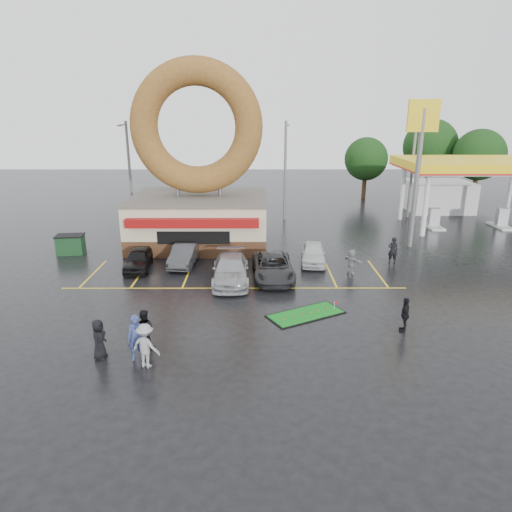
{
  "coord_description": "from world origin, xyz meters",
  "views": [
    {
      "loc": [
        1.23,
        -21.22,
        9.81
      ],
      "look_at": [
        1.29,
        2.65,
        2.2
      ],
      "focal_mm": 32.0,
      "sensor_mm": 36.0,
      "label": 1
    }
  ],
  "objects_px": {
    "person_blue": "(136,338)",
    "dumpster": "(71,245)",
    "streetlight_left": "(129,170)",
    "streetlight_mid": "(285,169)",
    "streetlight_right": "(413,167)",
    "car_black": "(138,259)",
    "shell_sign": "(420,147)",
    "car_silver": "(231,270)",
    "car_grey": "(273,267)",
    "gas_station": "(458,180)",
    "person_cameraman": "(405,314)",
    "car_dgrey": "(184,255)",
    "donut_shop": "(199,186)",
    "putting_green": "(306,314)",
    "car_white": "(313,253)"
  },
  "relations": [
    {
      "from": "shell_sign",
      "to": "person_cameraman",
      "type": "distance_m",
      "value": 16.18
    },
    {
      "from": "car_grey",
      "to": "person_blue",
      "type": "relative_size",
      "value": 2.62
    },
    {
      "from": "car_grey",
      "to": "person_cameraman",
      "type": "relative_size",
      "value": 3.11
    },
    {
      "from": "shell_sign",
      "to": "person_blue",
      "type": "height_order",
      "value": "shell_sign"
    },
    {
      "from": "dumpster",
      "to": "car_black",
      "type": "bearing_deg",
      "value": -37.09
    },
    {
      "from": "car_black",
      "to": "car_grey",
      "type": "bearing_deg",
      "value": -16.51
    },
    {
      "from": "streetlight_left",
      "to": "car_white",
      "type": "relative_size",
      "value": 2.22
    },
    {
      "from": "person_blue",
      "to": "putting_green",
      "type": "relative_size",
      "value": 0.47
    },
    {
      "from": "person_blue",
      "to": "putting_green",
      "type": "height_order",
      "value": "person_blue"
    },
    {
      "from": "gas_station",
      "to": "person_cameraman",
      "type": "height_order",
      "value": "gas_station"
    },
    {
      "from": "dumpster",
      "to": "gas_station",
      "type": "bearing_deg",
      "value": 12.1
    },
    {
      "from": "car_dgrey",
      "to": "car_grey",
      "type": "distance_m",
      "value": 6.34
    },
    {
      "from": "shell_sign",
      "to": "car_silver",
      "type": "bearing_deg",
      "value": -150.39
    },
    {
      "from": "streetlight_left",
      "to": "streetlight_mid",
      "type": "relative_size",
      "value": 1.0
    },
    {
      "from": "shell_sign",
      "to": "gas_station",
      "type": "bearing_deg",
      "value": 51.93
    },
    {
      "from": "person_cameraman",
      "to": "putting_green",
      "type": "relative_size",
      "value": 0.4
    },
    {
      "from": "person_blue",
      "to": "dumpster",
      "type": "bearing_deg",
      "value": 113.75
    },
    {
      "from": "streetlight_left",
      "to": "dumpster",
      "type": "distance_m",
      "value": 10.77
    },
    {
      "from": "donut_shop",
      "to": "putting_green",
      "type": "height_order",
      "value": "donut_shop"
    },
    {
      "from": "car_silver",
      "to": "putting_green",
      "type": "relative_size",
      "value": 1.24
    },
    {
      "from": "streetlight_mid",
      "to": "car_black",
      "type": "distance_m",
      "value": 17.95
    },
    {
      "from": "streetlight_left",
      "to": "person_blue",
      "type": "bearing_deg",
      "value": -75.35
    },
    {
      "from": "car_black",
      "to": "car_grey",
      "type": "distance_m",
      "value": 8.85
    },
    {
      "from": "car_dgrey",
      "to": "gas_station",
      "type": "bearing_deg",
      "value": 33.74
    },
    {
      "from": "gas_station",
      "to": "streetlight_right",
      "type": "xyz_separation_m",
      "value": [
        -4.0,
        0.98,
        1.08
      ]
    },
    {
      "from": "streetlight_mid",
      "to": "putting_green",
      "type": "bearing_deg",
      "value": -90.56
    },
    {
      "from": "streetlight_right",
      "to": "car_black",
      "type": "relative_size",
      "value": 2.28
    },
    {
      "from": "car_grey",
      "to": "car_white",
      "type": "xyz_separation_m",
      "value": [
        2.82,
        2.91,
        -0.03
      ]
    },
    {
      "from": "donut_shop",
      "to": "car_black",
      "type": "distance_m",
      "value": 7.95
    },
    {
      "from": "streetlight_left",
      "to": "car_grey",
      "type": "bearing_deg",
      "value": -50.25
    },
    {
      "from": "streetlight_right",
      "to": "person_cameraman",
      "type": "bearing_deg",
      "value": -108.14
    },
    {
      "from": "gas_station",
      "to": "car_silver",
      "type": "bearing_deg",
      "value": -140.87
    },
    {
      "from": "car_silver",
      "to": "gas_station",
      "type": "bearing_deg",
      "value": 37.07
    },
    {
      "from": "gas_station",
      "to": "car_white",
      "type": "bearing_deg",
      "value": -138.94
    },
    {
      "from": "car_silver",
      "to": "car_dgrey",
      "type": "bearing_deg",
      "value": 133.27
    },
    {
      "from": "streetlight_mid",
      "to": "streetlight_right",
      "type": "bearing_deg",
      "value": 4.76
    },
    {
      "from": "car_black",
      "to": "car_grey",
      "type": "xyz_separation_m",
      "value": [
        8.67,
        -1.74,
        0.05
      ]
    },
    {
      "from": "car_grey",
      "to": "dumpster",
      "type": "bearing_deg",
      "value": 158.09
    },
    {
      "from": "shell_sign",
      "to": "person_cameraman",
      "type": "relative_size",
      "value": 6.37
    },
    {
      "from": "streetlight_right",
      "to": "gas_station",
      "type": "bearing_deg",
      "value": -13.75
    },
    {
      "from": "streetlight_left",
      "to": "streetlight_right",
      "type": "distance_m",
      "value": 26.08
    },
    {
      "from": "car_white",
      "to": "dumpster",
      "type": "distance_m",
      "value": 17.29
    },
    {
      "from": "car_grey",
      "to": "dumpster",
      "type": "height_order",
      "value": "car_grey"
    },
    {
      "from": "gas_station",
      "to": "person_blue",
      "type": "distance_m",
      "value": 34.84
    },
    {
      "from": "car_dgrey",
      "to": "streetlight_mid",
      "type": "bearing_deg",
      "value": 64.85
    },
    {
      "from": "car_white",
      "to": "putting_green",
      "type": "bearing_deg",
      "value": -93.42
    },
    {
      "from": "shell_sign",
      "to": "car_black",
      "type": "relative_size",
      "value": 2.69
    },
    {
      "from": "streetlight_left",
      "to": "person_cameraman",
      "type": "height_order",
      "value": "streetlight_left"
    },
    {
      "from": "streetlight_left",
      "to": "car_silver",
      "type": "bearing_deg",
      "value": -57.66
    },
    {
      "from": "car_grey",
      "to": "streetlight_mid",
      "type": "bearing_deg",
      "value": 81.59
    }
  ]
}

